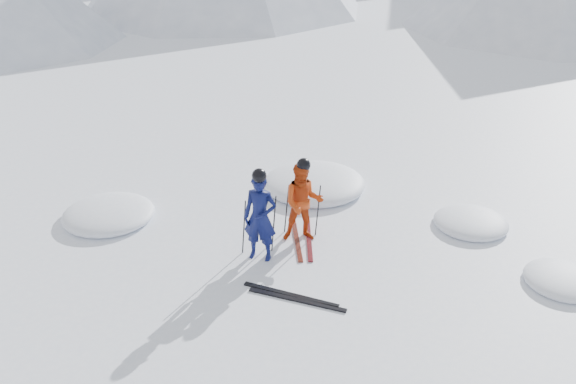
{
  "coord_description": "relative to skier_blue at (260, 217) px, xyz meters",
  "views": [
    {
      "loc": [
        -2.12,
        -9.51,
        6.12
      ],
      "look_at": [
        -1.61,
        0.5,
        1.1
      ],
      "focal_mm": 38.0,
      "sensor_mm": 36.0,
      "label": 1
    }
  ],
  "objects": [
    {
      "name": "ground",
      "position": [
        2.14,
        -0.03,
        -0.84
      ],
      "size": [
        160.0,
        160.0,
        0.0
      ],
      "primitive_type": "plane",
      "color": "white",
      "rests_on": "ground"
    },
    {
      "name": "snow_lumps",
      "position": [
        0.86,
        1.9,
        -0.84
      ],
      "size": [
        9.94,
        5.77,
        0.51
      ],
      "color": "white",
      "rests_on": "ground"
    },
    {
      "name": "pole_red_right",
      "position": [
        1.12,
        0.78,
        -0.31
      ],
      "size": [
        0.11,
        0.08,
        1.06
      ],
      "primitive_type": "cylinder",
      "rotation": [
        -0.05,
        0.08,
        0.0
      ],
      "color": "black",
      "rests_on": "ground"
    },
    {
      "name": "ski_worn_right",
      "position": [
        0.94,
        0.63,
        -0.83
      ],
      "size": [
        0.16,
        1.7,
        0.03
      ],
      "primitive_type": "cube",
      "rotation": [
        0.0,
        0.0,
        -0.04
      ],
      "color": "black",
      "rests_on": "ground"
    },
    {
      "name": "ski_loose_a",
      "position": [
        0.48,
        -1.2,
        -0.83
      ],
      "size": [
        1.57,
        0.81,
        0.03
      ],
      "primitive_type": "cube",
      "rotation": [
        0.0,
        0.0,
        1.13
      ],
      "color": "black",
      "rests_on": "ground"
    },
    {
      "name": "skier_blue",
      "position": [
        0.0,
        0.0,
        0.0
      ],
      "size": [
        0.71,
        0.58,
        1.68
      ],
      "primitive_type": "imported",
      "rotation": [
        0.0,
        0.0,
        -0.32
      ],
      "color": "#0B1146",
      "rests_on": "ground"
    },
    {
      "name": "skier_red",
      "position": [
        0.82,
        0.63,
        -0.05
      ],
      "size": [
        0.78,
        0.61,
        1.59
      ],
      "primitive_type": "imported",
      "rotation": [
        0.0,
        0.0,
        -0.01
      ],
      "color": "#C43C0F",
      "rests_on": "ground"
    },
    {
      "name": "pole_red_left",
      "position": [
        0.52,
        0.88,
        -0.31
      ],
      "size": [
        0.11,
        0.09,
        1.06
      ],
      "primitive_type": "cylinder",
      "rotation": [
        0.06,
        0.08,
        0.0
      ],
      "color": "black",
      "rests_on": "ground"
    },
    {
      "name": "pole_blue_right",
      "position": [
        0.25,
        0.25,
        -0.28
      ],
      "size": [
        0.11,
        0.07,
        1.12
      ],
      "primitive_type": "cylinder",
      "rotation": [
        -0.04,
        0.08,
        0.0
      ],
      "color": "black",
      "rests_on": "ground"
    },
    {
      "name": "ski_loose_b",
      "position": [
        0.58,
        -1.35,
        -0.83
      ],
      "size": [
        1.6,
        0.76,
        0.03
      ],
      "primitive_type": "cube",
      "rotation": [
        0.0,
        0.0,
        1.16
      ],
      "color": "black",
      "rests_on": "ground"
    },
    {
      "name": "ski_worn_left",
      "position": [
        0.7,
        0.63,
        -0.83
      ],
      "size": [
        0.14,
        1.7,
        0.03
      ],
      "primitive_type": "cube",
      "rotation": [
        0.0,
        0.0,
        0.03
      ],
      "color": "black",
      "rests_on": "ground"
    },
    {
      "name": "pole_blue_left",
      "position": [
        -0.3,
        0.15,
        -0.28
      ],
      "size": [
        0.11,
        0.08,
        1.12
      ],
      "primitive_type": "cylinder",
      "rotation": [
        0.05,
        0.08,
        0.0
      ],
      "color": "black",
      "rests_on": "ground"
    }
  ]
}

